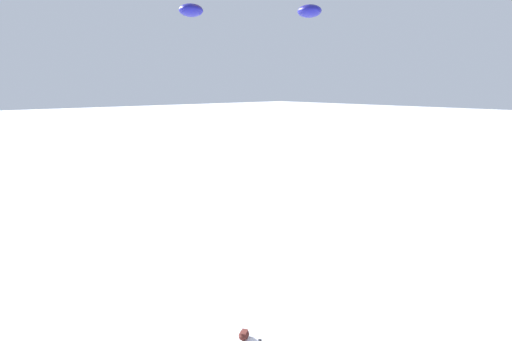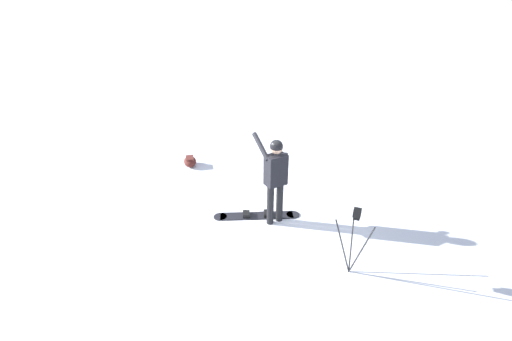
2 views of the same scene
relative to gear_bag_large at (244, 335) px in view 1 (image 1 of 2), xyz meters
The scene contains 1 object.
gear_bag_large is the anchor object (origin of this frame).
Camera 1 is at (7.11, -5.61, 7.90)m, focal length 29.82 mm.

